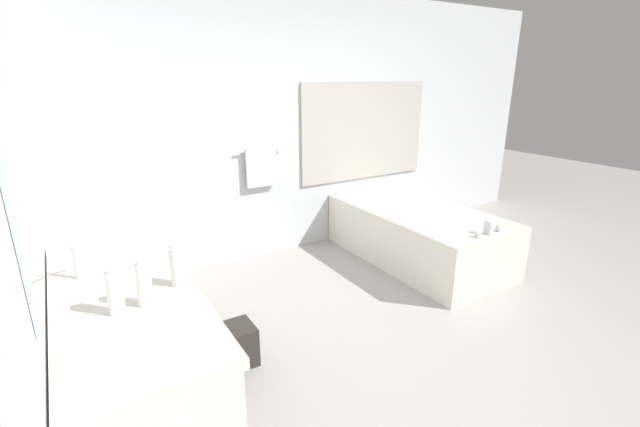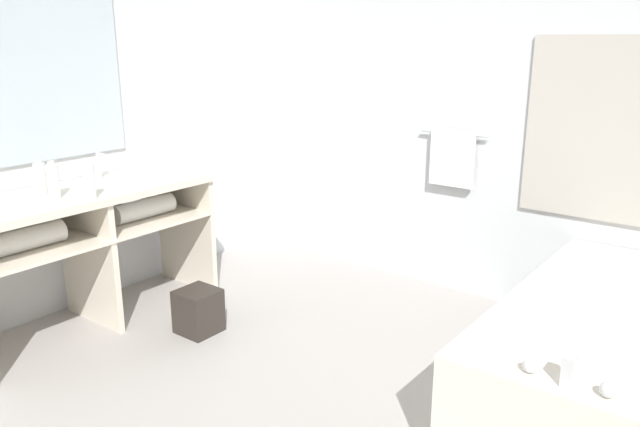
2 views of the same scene
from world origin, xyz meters
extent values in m
cube|color=silver|center=(0.00, 2.23, 1.35)|extent=(7.40, 0.06, 2.70)
cylinder|color=silver|center=(-0.30, 2.16, 1.15)|extent=(0.50, 0.02, 0.02)
cube|color=white|center=(-0.30, 2.15, 0.98)|extent=(0.32, 0.04, 0.40)
cube|color=#B2C1CC|center=(-2.19, 0.28, 1.58)|extent=(0.02, 1.10, 1.10)
cube|color=beige|center=(-1.87, 0.28, 0.86)|extent=(0.63, 1.64, 0.05)
cube|color=beige|center=(-1.87, 0.28, 0.60)|extent=(0.60, 1.56, 0.02)
cylinder|color=white|center=(-1.87, 0.53, 0.83)|extent=(0.33, 0.33, 0.10)
cube|color=beige|center=(-1.87, 0.28, 0.42)|extent=(0.58, 0.04, 0.83)
cube|color=beige|center=(-1.87, 1.08, 0.42)|extent=(0.58, 0.04, 0.83)
cylinder|color=white|center=(-1.83, -0.13, 0.68)|extent=(0.13, 0.45, 0.13)
cylinder|color=white|center=(-1.83, 0.69, 0.68)|extent=(0.13, 0.45, 0.13)
cylinder|color=silver|center=(-2.05, 0.53, 0.89)|extent=(0.04, 0.04, 0.02)
cylinder|color=silver|center=(-2.05, 0.53, 0.98)|extent=(0.02, 0.02, 0.16)
cube|color=silver|center=(-2.01, 0.53, 1.05)|extent=(0.07, 0.01, 0.01)
cube|color=silver|center=(1.04, 1.24, 0.28)|extent=(0.99, 1.90, 0.55)
ellipsoid|color=white|center=(1.04, 1.24, 0.40)|extent=(0.71, 1.36, 0.30)
cube|color=silver|center=(1.04, 0.39, 0.61)|extent=(0.04, 0.07, 0.12)
sphere|color=silver|center=(0.90, 0.39, 0.58)|extent=(0.06, 0.06, 0.06)
sphere|color=silver|center=(1.18, 0.39, 0.58)|extent=(0.06, 0.06, 0.06)
cylinder|color=silver|center=(-1.80, 0.07, 0.98)|extent=(0.07, 0.07, 0.20)
cylinder|color=white|center=(-1.80, 0.07, 1.09)|extent=(0.04, 0.04, 0.02)
cylinder|color=silver|center=(-1.93, 0.06, 0.98)|extent=(0.07, 0.07, 0.19)
cylinder|color=white|center=(-1.93, 0.06, 1.09)|extent=(0.04, 0.04, 0.02)
cylinder|color=silver|center=(-1.63, 0.19, 0.98)|extent=(0.07, 0.07, 0.20)
cylinder|color=white|center=(-1.63, 0.19, 1.09)|extent=(0.04, 0.04, 0.02)
cube|color=#2D2823|center=(-1.22, 0.59, 0.14)|extent=(0.24, 0.24, 0.28)
camera|label=1|loc=(-2.03, -1.81, 1.88)|focal=24.00mm
camera|label=2|loc=(1.56, -1.79, 1.79)|focal=35.00mm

